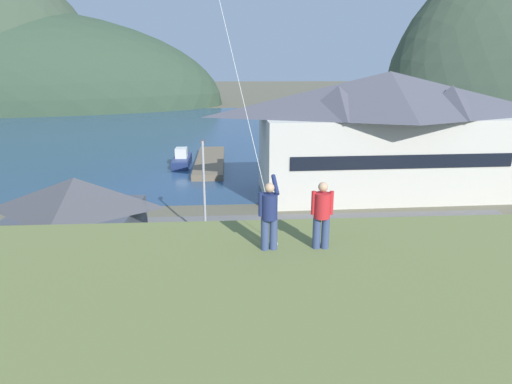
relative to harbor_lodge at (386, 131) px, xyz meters
name	(u,v)px	position (x,y,z in m)	size (l,w,h in m)	color
ground_plane	(265,331)	(-12.34, -20.31, -5.73)	(600.00, 600.00, 0.00)	#66604C
parking_lot_pad	(257,276)	(-12.34, -15.31, -5.68)	(40.00, 20.00, 0.10)	slate
bay_water	(237,131)	(-12.34, 39.69, -5.71)	(360.00, 84.00, 0.03)	navy
harbor_lodge	(386,131)	(0.00, 0.00, 0.00)	(23.06, 9.68, 10.79)	beige
storage_shed_near_lot	(79,220)	(-22.44, -13.00, -2.99)	(7.34, 5.92, 5.28)	#474C56
wharf_dock	(210,162)	(-16.02, 13.03, -5.38)	(3.20, 15.64, 0.70)	#70604C
moored_boat_wharfside	(182,160)	(-19.25, 12.59, -5.01)	(1.83, 5.72, 2.16)	navy
parked_car_mid_row_far	(321,293)	(-9.59, -19.03, -4.66)	(4.36, 2.38, 1.82)	#9EA3A8
parked_car_front_row_red	(112,319)	(-18.81, -20.60, -4.66)	(4.20, 2.06, 1.82)	#B28923
parked_car_back_row_left	(430,242)	(-1.79, -13.56, -4.66)	(4.31, 2.27, 1.82)	#B28923
parked_car_back_row_right	(297,245)	(-9.85, -13.40, -4.66)	(4.32, 2.30, 1.82)	navy
parked_car_mid_row_near	(187,251)	(-16.26, -13.95, -4.66)	(4.26, 2.17, 1.82)	#236633
parking_light_pole	(204,183)	(-15.44, -9.75, -1.79)	(0.24, 0.78, 6.61)	#ADADB2
person_kite_flyer	(269,214)	(-12.81, -26.69, 2.04)	(0.52, 0.68, 1.86)	#384770
person_companion	(322,213)	(-11.49, -26.71, 2.02)	(0.55, 0.40, 1.74)	#384770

